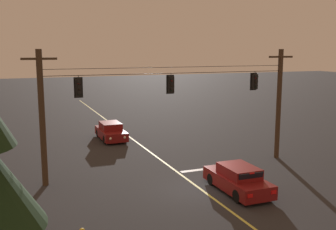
{
  "coord_description": "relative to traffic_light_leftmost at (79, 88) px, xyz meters",
  "views": [
    {
      "loc": [
        -8.84,
        -17.68,
        7.23
      ],
      "look_at": [
        0.0,
        4.73,
        3.23
      ],
      "focal_mm": 42.13,
      "sensor_mm": 36.0,
      "label": 1
    }
  ],
  "objects": [
    {
      "name": "car_oncoming_lead",
      "position": [
        3.91,
        9.53,
        -4.57
      ],
      "size": [
        1.8,
        4.42,
        1.39
      ],
      "color": "maroon",
      "rests_on": "ground"
    },
    {
      "name": "traffic_light_centre",
      "position": [
        11.13,
        0.0,
        0.0
      ],
      "size": [
        0.48,
        0.41,
        1.22
      ],
      "color": "black"
    },
    {
      "name": "car_waiting_near_lane",
      "position": [
        7.18,
        -4.64,
        -4.57
      ],
      "size": [
        1.8,
        4.33,
        1.39
      ],
      "color": "maroon",
      "rests_on": "ground"
    },
    {
      "name": "ground_plane",
      "position": [
        5.56,
        -3.71,
        -5.21
      ],
      "size": [
        180.0,
        180.0,
        0.0
      ],
      "primitive_type": "plane",
      "color": "#28282B"
    },
    {
      "name": "traffic_light_leftmost",
      "position": [
        0.0,
        0.0,
        0.0
      ],
      "size": [
        0.48,
        0.41,
        1.22
      ],
      "color": "black"
    },
    {
      "name": "stop_bar_paint",
      "position": [
        7.46,
        -0.58,
        -5.21
      ],
      "size": [
        3.4,
        0.36,
        0.01
      ],
      "primitive_type": "cube",
      "color": "silver",
      "rests_on": "ground"
    },
    {
      "name": "signal_span_assembly",
      "position": [
        5.56,
        0.02,
        -1.43
      ],
      "size": [
        16.84,
        0.32,
        7.27
      ],
      "color": "#423021",
      "rests_on": "ground"
    },
    {
      "name": "lane_centre_stripe",
      "position": [
        5.56,
        6.02,
        -5.21
      ],
      "size": [
        0.14,
        60.0,
        0.01
      ],
      "primitive_type": "cube",
      "color": "#D1C64C",
      "rests_on": "ground"
    },
    {
      "name": "traffic_light_left_inner",
      "position": [
        5.35,
        0.0,
        0.0
      ],
      "size": [
        0.48,
        0.41,
        1.22
      ],
      "color": "black"
    }
  ]
}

